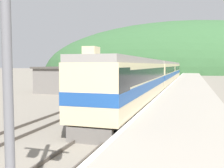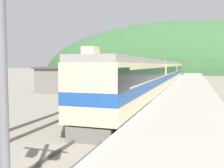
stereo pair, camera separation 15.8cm
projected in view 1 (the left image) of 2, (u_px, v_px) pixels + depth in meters
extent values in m
cube|color=#4C443D|center=(171.00, 79.00, 69.30)|extent=(0.08, 180.00, 0.16)
cube|color=#4C443D|center=(176.00, 79.00, 68.89)|extent=(0.08, 180.00, 0.16)
cube|color=#4C443D|center=(154.00, 79.00, 70.61)|extent=(0.08, 180.00, 0.16)
cube|color=#4C443D|center=(159.00, 79.00, 70.19)|extent=(0.08, 180.00, 0.16)
cube|color=#9E9689|center=(190.00, 83.00, 48.74)|extent=(5.45, 140.00, 0.85)
cube|color=silver|center=(175.00, 80.00, 49.47)|extent=(0.24, 140.00, 0.01)
ellipsoid|color=#335B33|center=(182.00, 73.00, 123.55)|extent=(141.85, 63.83, 47.81)
cube|color=slate|center=(71.00, 80.00, 36.37)|extent=(7.60, 6.82, 3.28)
cube|color=#47423D|center=(71.00, 68.00, 36.24)|extent=(8.10, 7.32, 0.24)
cube|color=black|center=(134.00, 105.00, 22.12)|extent=(2.46, 19.08, 0.85)
cube|color=beige|center=(134.00, 82.00, 21.98)|extent=(3.00, 20.29, 3.05)
cube|color=#1E4C99|center=(134.00, 85.00, 22.00)|extent=(3.03, 20.31, 0.67)
cube|color=black|center=(134.00, 74.00, 21.93)|extent=(3.02, 19.08, 0.92)
cube|color=gray|center=(134.00, 61.00, 21.85)|extent=(2.82, 20.29, 0.40)
cube|color=black|center=(96.00, 79.00, 13.33)|extent=(3.04, 2.20, 1.22)
cube|color=beige|center=(91.00, 50.00, 12.58)|extent=(0.64, 0.80, 0.36)
cube|color=slate|center=(90.00, 135.00, 12.64)|extent=(2.34, 0.40, 0.77)
cube|color=black|center=(161.00, 86.00, 41.73)|extent=(2.46, 17.89, 0.85)
cube|color=beige|center=(161.00, 74.00, 41.59)|extent=(3.00, 19.03, 3.05)
cube|color=#1E4C99|center=(161.00, 75.00, 41.61)|extent=(3.03, 19.05, 0.67)
cube|color=black|center=(161.00, 69.00, 41.54)|extent=(3.02, 17.89, 0.92)
cube|color=gray|center=(161.00, 63.00, 41.46)|extent=(2.82, 19.03, 0.40)
cube|color=black|center=(171.00, 79.00, 60.75)|extent=(2.46, 17.89, 0.85)
cube|color=beige|center=(171.00, 71.00, 60.60)|extent=(3.00, 19.03, 3.05)
cube|color=#1E4C99|center=(171.00, 72.00, 60.62)|extent=(3.03, 19.05, 0.67)
cube|color=black|center=(171.00, 68.00, 60.55)|extent=(3.02, 17.89, 0.92)
cube|color=gray|center=(171.00, 63.00, 60.48)|extent=(2.82, 19.03, 0.40)
cube|color=black|center=(146.00, 81.00, 54.96)|extent=(2.46, 36.47, 0.80)
cube|color=#334784|center=(146.00, 72.00, 54.81)|extent=(2.90, 37.99, 3.17)
cylinder|color=slate|center=(7.00, 51.00, 5.19)|extent=(0.20, 0.20, 8.14)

